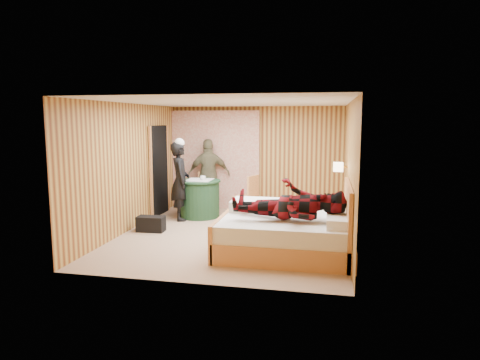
% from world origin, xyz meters
% --- Properties ---
extents(floor, '(4.20, 5.00, 0.01)m').
position_xyz_m(floor, '(0.00, 0.00, 0.00)').
color(floor, tan).
rests_on(floor, ground).
extents(ceiling, '(4.20, 5.00, 0.01)m').
position_xyz_m(ceiling, '(0.00, 0.00, 2.50)').
color(ceiling, white).
rests_on(ceiling, wall_back).
extents(wall_back, '(4.20, 0.02, 2.50)m').
position_xyz_m(wall_back, '(0.00, 2.50, 1.25)').
color(wall_back, gold).
rests_on(wall_back, floor).
extents(wall_left, '(0.02, 5.00, 2.50)m').
position_xyz_m(wall_left, '(-2.10, 0.00, 1.25)').
color(wall_left, gold).
rests_on(wall_left, floor).
extents(wall_right, '(0.02, 5.00, 2.50)m').
position_xyz_m(wall_right, '(2.10, 0.00, 1.25)').
color(wall_right, gold).
rests_on(wall_right, floor).
extents(curtain, '(2.20, 0.08, 2.40)m').
position_xyz_m(curtain, '(-1.00, 2.43, 1.20)').
color(curtain, beige).
rests_on(curtain, floor).
extents(doorway, '(0.06, 0.90, 2.05)m').
position_xyz_m(doorway, '(-2.06, 1.40, 1.02)').
color(doorway, black).
rests_on(doorway, floor).
extents(wall_lamp, '(0.26, 0.24, 0.16)m').
position_xyz_m(wall_lamp, '(1.92, 0.45, 1.30)').
color(wall_lamp, gold).
rests_on(wall_lamp, wall_right).
extents(bed, '(2.17, 1.71, 1.18)m').
position_xyz_m(bed, '(1.12, -0.89, 0.34)').
color(bed, '#E8A55F').
rests_on(bed, floor).
extents(nightstand, '(0.39, 0.53, 0.51)m').
position_xyz_m(nightstand, '(1.88, 0.10, 0.27)').
color(nightstand, '#E8A55F').
rests_on(nightstand, floor).
extents(round_table, '(0.96, 0.96, 0.85)m').
position_xyz_m(round_table, '(-1.09, 1.35, 0.43)').
color(round_table, '#1F4427').
rests_on(round_table, floor).
extents(chair_far, '(0.55, 0.55, 0.93)m').
position_xyz_m(chair_far, '(-1.12, 2.09, 0.54)').
color(chair_far, '#E8A55F').
rests_on(chair_far, floor).
extents(chair_near, '(0.56, 0.56, 0.96)m').
position_xyz_m(chair_near, '(0.02, 1.48, 0.56)').
color(chair_near, '#E8A55F').
rests_on(chair_near, floor).
extents(duffel_bag, '(0.54, 0.30, 0.30)m').
position_xyz_m(duffel_bag, '(-1.65, -0.08, 0.15)').
color(duffel_bag, black).
rests_on(duffel_bag, floor).
extents(sneaker_left, '(0.31, 0.16, 0.13)m').
position_xyz_m(sneaker_left, '(-0.22, 0.64, 0.07)').
color(sneaker_left, white).
rests_on(sneaker_left, floor).
extents(sneaker_right, '(0.31, 0.15, 0.13)m').
position_xyz_m(sneaker_right, '(-0.30, 0.68, 0.07)').
color(sneaker_right, white).
rests_on(sneaker_right, floor).
extents(woman_standing, '(0.62, 0.73, 1.71)m').
position_xyz_m(woman_standing, '(-1.41, 0.99, 0.85)').
color(woman_standing, black).
rests_on(woman_standing, floor).
extents(man_at_table, '(1.09, 0.72, 1.72)m').
position_xyz_m(man_at_table, '(-1.09, 2.15, 0.86)').
color(man_at_table, brown).
rests_on(man_at_table, floor).
extents(man_on_bed, '(0.86, 0.67, 1.77)m').
position_xyz_m(man_on_bed, '(1.15, -1.12, 1.02)').
color(man_on_bed, '#5F090E').
rests_on(man_on_bed, bed).
extents(book_lower, '(0.23, 0.26, 0.02)m').
position_xyz_m(book_lower, '(1.88, 0.05, 0.52)').
color(book_lower, white).
rests_on(book_lower, nightstand).
extents(book_upper, '(0.17, 0.23, 0.02)m').
position_xyz_m(book_upper, '(1.88, 0.05, 0.54)').
color(book_upper, white).
rests_on(book_upper, nightstand).
extents(cup_nightstand, '(0.13, 0.13, 0.09)m').
position_xyz_m(cup_nightstand, '(1.88, 0.23, 0.56)').
color(cup_nightstand, white).
rests_on(cup_nightstand, nightstand).
extents(cup_table, '(0.15, 0.15, 0.10)m').
position_xyz_m(cup_table, '(-0.99, 1.30, 0.90)').
color(cup_table, white).
rests_on(cup_table, round_table).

